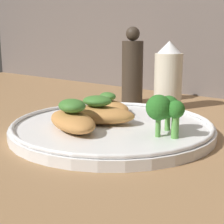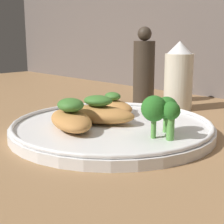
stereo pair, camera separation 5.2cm
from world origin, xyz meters
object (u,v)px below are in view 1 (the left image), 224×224
at_px(broccoli_bunch, 165,109).
at_px(pepper_grinder, 132,69).
at_px(plate, 112,127).
at_px(sauce_bottle, 168,77).

height_order(broccoli_bunch, pepper_grinder, pepper_grinder).
bearing_deg(plate, broccoli_bunch, 4.02).
relative_size(sauce_bottle, pepper_grinder, 0.83).
bearing_deg(plate, pepper_grinder, 119.33).
xyz_separation_m(plate, sauce_bottle, (-0.03, 0.22, 0.06)).
xyz_separation_m(plate, pepper_grinder, (-0.12, 0.22, 0.07)).
xyz_separation_m(sauce_bottle, pepper_grinder, (-0.09, 0.00, 0.01)).
xyz_separation_m(broccoli_bunch, pepper_grinder, (-0.21, 0.21, 0.02)).
height_order(broccoli_bunch, sauce_bottle, sauce_bottle).
relative_size(broccoli_bunch, sauce_bottle, 0.50).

